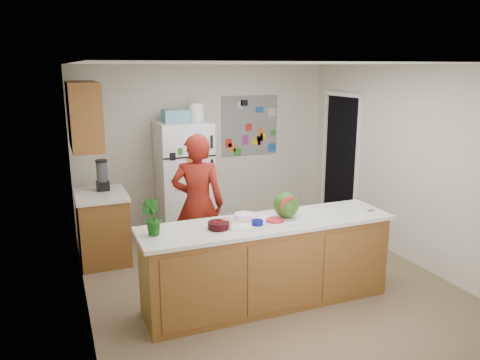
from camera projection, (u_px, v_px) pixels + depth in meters
name	position (u px, v px, depth m)	size (l,w,h in m)	color
floor	(265.00, 281.00, 5.56)	(4.00, 4.50, 0.02)	brown
wall_back	(205.00, 147.00, 7.30)	(4.00, 0.02, 2.50)	beige
wall_left	(78.00, 196.00, 4.53)	(0.02, 4.50, 2.50)	beige
wall_right	(408.00, 164.00, 5.99)	(0.02, 4.50, 2.50)	beige
ceiling	(267.00, 63.00, 4.96)	(4.00, 4.50, 0.02)	white
doorway	(341.00, 161.00, 7.34)	(0.03, 0.85, 2.04)	black
peninsula_base	(268.00, 264.00, 4.93)	(2.60, 0.62, 0.88)	brown
peninsula_top	(268.00, 223.00, 4.82)	(2.68, 0.70, 0.04)	silver
side_counter_base	(103.00, 228.00, 6.06)	(0.60, 0.80, 0.86)	brown
side_counter_top	(101.00, 195.00, 5.95)	(0.64, 0.84, 0.04)	silver
upper_cabinets	(84.00, 115.00, 5.62)	(0.35, 1.00, 0.80)	brown
refrigerator	(184.00, 180.00, 6.89)	(0.75, 0.70, 1.70)	silver
fridge_top_bin	(175.00, 116.00, 6.63)	(0.35, 0.28, 0.18)	#5999B2
photo_collage	(250.00, 126.00, 7.48)	(0.95, 0.01, 0.95)	slate
person	(198.00, 204.00, 5.62)	(0.63, 0.41, 1.72)	maroon
blender_appliance	(102.00, 176.00, 6.05)	(0.14, 0.14, 0.38)	black
cutting_board	(282.00, 219.00, 4.87)	(0.42, 0.31, 0.01)	silver
watermelon	(286.00, 205.00, 4.87)	(0.27, 0.27, 0.27)	#255115
watermelon_slice	(275.00, 220.00, 4.78)	(0.18, 0.18, 0.02)	red
cherry_bowl	(219.00, 225.00, 4.58)	(0.21, 0.21, 0.07)	black
white_bowl	(244.00, 216.00, 4.88)	(0.20, 0.20, 0.06)	silver
cobalt_bowl	(257.00, 222.00, 4.70)	(0.12, 0.12, 0.05)	#090C6A
plate	(226.00, 225.00, 4.67)	(0.25, 0.25, 0.02)	beige
paper_towel	(241.00, 227.00, 4.60)	(0.19, 0.17, 0.02)	silver
keys	(371.00, 210.00, 5.15)	(0.09, 0.04, 0.01)	gray
potted_plant	(152.00, 218.00, 4.39)	(0.19, 0.15, 0.34)	#114813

